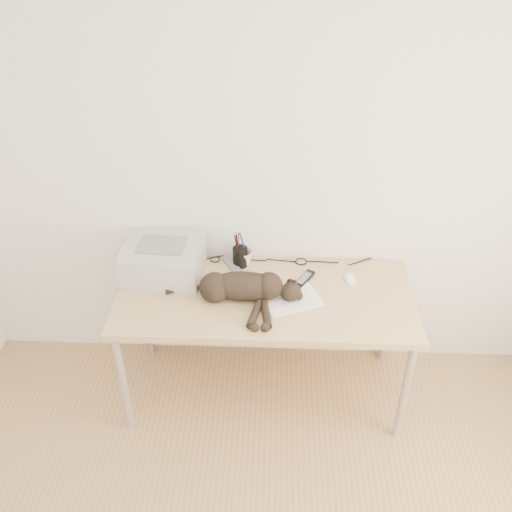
{
  "coord_description": "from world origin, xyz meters",
  "views": [
    {
      "loc": [
        0.05,
        -0.99,
        2.67
      ],
      "look_at": [
        -0.05,
        1.34,
        1.03
      ],
      "focal_mm": 40.0,
      "sensor_mm": 36.0,
      "label": 1
    }
  ],
  "objects_px": {
    "desk": "(265,304)",
    "pen_cup": "(240,256)",
    "cat": "(240,288)",
    "mouse": "(350,277)",
    "printer": "(163,260)",
    "mug": "(244,258)"
  },
  "relations": [
    {
      "from": "mouse",
      "to": "cat",
      "type": "bearing_deg",
      "value": -166.51
    },
    {
      "from": "printer",
      "to": "pen_cup",
      "type": "xyz_separation_m",
      "value": [
        0.42,
        0.1,
        -0.04
      ]
    },
    {
      "from": "desk",
      "to": "mouse",
      "type": "height_order",
      "value": "mouse"
    },
    {
      "from": "mouse",
      "to": "mug",
      "type": "bearing_deg",
      "value": 163.99
    },
    {
      "from": "mug",
      "to": "mouse",
      "type": "xyz_separation_m",
      "value": [
        0.59,
        -0.13,
        -0.03
      ]
    },
    {
      "from": "printer",
      "to": "mug",
      "type": "distance_m",
      "value": 0.46
    },
    {
      "from": "cat",
      "to": "mouse",
      "type": "height_order",
      "value": "cat"
    },
    {
      "from": "printer",
      "to": "mug",
      "type": "bearing_deg",
      "value": 13.96
    },
    {
      "from": "desk",
      "to": "printer",
      "type": "bearing_deg",
      "value": 171.64
    },
    {
      "from": "desk",
      "to": "mouse",
      "type": "bearing_deg",
      "value": 8.35
    },
    {
      "from": "printer",
      "to": "mug",
      "type": "height_order",
      "value": "printer"
    },
    {
      "from": "pen_cup",
      "to": "mouse",
      "type": "xyz_separation_m",
      "value": [
        0.62,
        -0.11,
        -0.04
      ]
    },
    {
      "from": "cat",
      "to": "mouse",
      "type": "relative_size",
      "value": 6.44
    },
    {
      "from": "cat",
      "to": "mug",
      "type": "bearing_deg",
      "value": 88.9
    },
    {
      "from": "desk",
      "to": "cat",
      "type": "height_order",
      "value": "cat"
    },
    {
      "from": "printer",
      "to": "pen_cup",
      "type": "distance_m",
      "value": 0.43
    },
    {
      "from": "desk",
      "to": "pen_cup",
      "type": "distance_m",
      "value": 0.31
    },
    {
      "from": "desk",
      "to": "mug",
      "type": "bearing_deg",
      "value": 123.33
    },
    {
      "from": "printer",
      "to": "mouse",
      "type": "bearing_deg",
      "value": -0.84
    },
    {
      "from": "cat",
      "to": "pen_cup",
      "type": "xyz_separation_m",
      "value": [
        -0.02,
        0.3,
        -0.01
      ]
    },
    {
      "from": "cat",
      "to": "mouse",
      "type": "bearing_deg",
      "value": 17.72
    },
    {
      "from": "desk",
      "to": "printer",
      "type": "xyz_separation_m",
      "value": [
        -0.57,
        0.08,
        0.23
      ]
    }
  ]
}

